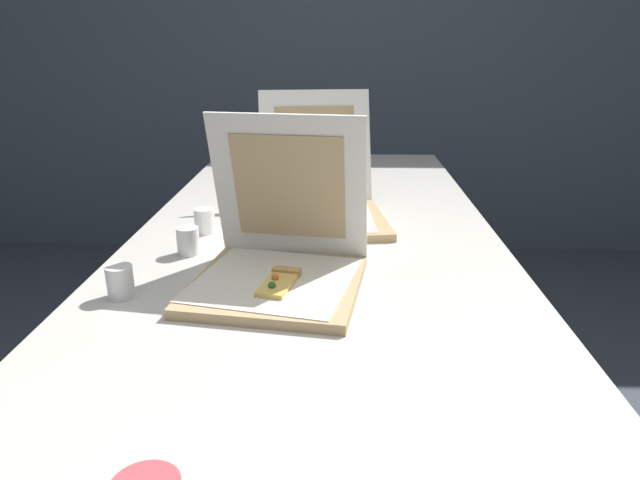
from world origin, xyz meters
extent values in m
cube|color=#4C5660|center=(0.00, 2.66, 1.30)|extent=(10.00, 0.10, 2.60)
cube|color=beige|center=(0.00, 0.65, 0.73)|extent=(0.99, 2.35, 0.03)
cylinder|color=#38383D|center=(-0.42, 1.75, 0.36)|extent=(0.04, 0.04, 0.72)
cylinder|color=#38383D|center=(0.42, 1.75, 0.36)|extent=(0.04, 0.04, 0.72)
cube|color=tan|center=(-0.07, 0.32, 0.76)|extent=(0.39, 0.39, 0.02)
cube|color=silver|center=(-0.07, 0.32, 0.77)|extent=(0.38, 0.38, 0.00)
cube|color=white|center=(-0.05, 0.45, 0.94)|extent=(0.36, 0.14, 0.34)
cube|color=tan|center=(-0.05, 0.44, 0.94)|extent=(0.26, 0.10, 0.24)
cube|color=#EAC156|center=(-0.06, 0.28, 0.77)|extent=(0.08, 0.13, 0.01)
cube|color=tan|center=(-0.05, 0.34, 0.78)|extent=(0.06, 0.04, 0.02)
sphere|color=#2D6628|center=(-0.07, 0.26, 0.78)|extent=(0.02, 0.02, 0.02)
sphere|color=orange|center=(-0.07, 0.30, 0.78)|extent=(0.02, 0.02, 0.02)
cube|color=tan|center=(0.02, 0.78, 0.76)|extent=(0.39, 0.39, 0.02)
cube|color=silver|center=(0.01, 0.77, 0.77)|extent=(0.31, 0.31, 0.00)
cube|color=white|center=(-0.01, 1.00, 0.93)|extent=(0.36, 0.16, 0.33)
cube|color=tan|center=(-0.01, 0.99, 0.93)|extent=(0.26, 0.11, 0.24)
cylinder|color=white|center=(-0.31, 0.53, 0.78)|extent=(0.05, 0.05, 0.07)
cylinder|color=white|center=(-0.38, 0.27, 0.78)|extent=(0.05, 0.05, 0.07)
cylinder|color=white|center=(-0.20, 0.98, 0.78)|extent=(0.05, 0.05, 0.07)
cylinder|color=white|center=(-0.30, 0.69, 0.78)|extent=(0.05, 0.05, 0.07)
camera|label=1|loc=(0.07, -0.79, 1.25)|focal=32.20mm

